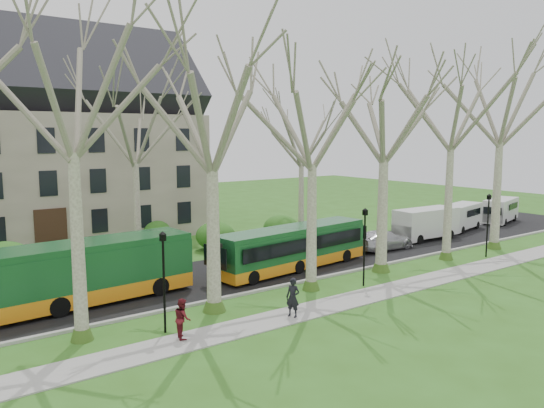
# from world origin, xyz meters

# --- Properties ---
(ground) EXTENTS (120.00, 120.00, 0.00)m
(ground) POSITION_xyz_m (0.00, 0.00, 0.00)
(ground) COLOR #305E1A
(ground) RESTS_ON ground
(sidewalk) EXTENTS (70.00, 2.00, 0.06)m
(sidewalk) POSITION_xyz_m (0.00, -2.50, 0.03)
(sidewalk) COLOR gray
(sidewalk) RESTS_ON ground
(road) EXTENTS (80.00, 8.00, 0.06)m
(road) POSITION_xyz_m (0.00, 5.50, 0.03)
(road) COLOR black
(road) RESTS_ON ground
(curb) EXTENTS (80.00, 0.25, 0.14)m
(curb) POSITION_xyz_m (0.00, 1.50, 0.07)
(curb) COLOR #A5A39E
(curb) RESTS_ON ground
(building) EXTENTS (26.50, 12.20, 16.00)m
(building) POSITION_xyz_m (-6.00, 24.00, 8.07)
(building) COLOR gray
(building) RESTS_ON ground
(tree_row_verge) EXTENTS (49.00, 7.00, 14.00)m
(tree_row_verge) POSITION_xyz_m (0.00, 0.30, 7.00)
(tree_row_verge) COLOR gray
(tree_row_verge) RESTS_ON ground
(tree_row_far) EXTENTS (33.00, 7.00, 12.00)m
(tree_row_far) POSITION_xyz_m (-1.33, 11.00, 6.00)
(tree_row_far) COLOR gray
(tree_row_far) RESTS_ON ground
(lamp_row) EXTENTS (36.22, 0.22, 4.30)m
(lamp_row) POSITION_xyz_m (-0.00, -1.00, 2.57)
(lamp_row) COLOR black
(lamp_row) RESTS_ON ground
(hedges) EXTENTS (30.60, 8.60, 2.00)m
(hedges) POSITION_xyz_m (-4.67, 14.00, 1.00)
(hedges) COLOR #1F5C1A
(hedges) RESTS_ON ground
(bus_lead) EXTENTS (12.99, 3.55, 3.21)m
(bus_lead) POSITION_xyz_m (-8.62, 4.78, 1.66)
(bus_lead) COLOR #175025
(bus_lead) RESTS_ON road
(bus_follow) EXTENTS (11.19, 3.47, 2.75)m
(bus_follow) POSITION_xyz_m (5.02, 4.13, 1.44)
(bus_follow) COLOR #175025
(bus_follow) RESTS_ON road
(sedan) EXTENTS (4.96, 2.15, 1.42)m
(sedan) POSITION_xyz_m (13.83, 4.62, 0.77)
(sedan) COLOR #BCBCC1
(sedan) RESTS_ON road
(van_a) EXTENTS (5.78, 2.29, 2.49)m
(van_a) POSITION_xyz_m (19.45, 5.23, 1.30)
(van_a) COLOR silver
(van_a) RESTS_ON road
(van_b) EXTENTS (5.53, 2.97, 2.29)m
(van_b) POSITION_xyz_m (25.34, 6.12, 1.20)
(van_b) COLOR silver
(van_b) RESTS_ON road
(van_c) EXTENTS (5.53, 3.22, 2.28)m
(van_c) POSITION_xyz_m (32.03, 6.32, 1.20)
(van_c) COLOR silver
(van_c) RESTS_ON road
(pedestrian_a) EXTENTS (0.67, 0.78, 1.81)m
(pedestrian_a) POSITION_xyz_m (-0.44, -2.76, 0.97)
(pedestrian_a) COLOR black
(pedestrian_a) RESTS_ON sidewalk
(pedestrian_b) EXTENTS (0.82, 0.95, 1.67)m
(pedestrian_b) POSITION_xyz_m (-5.73, -2.12, 0.90)
(pedestrian_b) COLOR #5A141B
(pedestrian_b) RESTS_ON sidewalk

